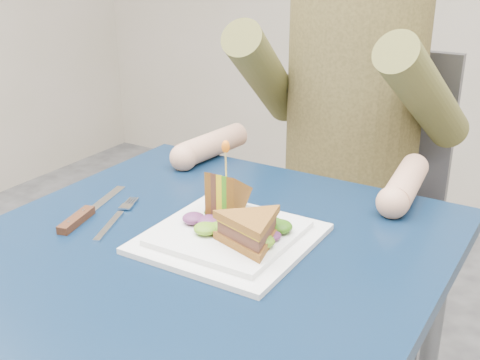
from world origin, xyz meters
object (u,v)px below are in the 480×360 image
Objects in this scene: plate at (230,236)px; sandwich_upright at (226,198)px; diner at (353,67)px; knife at (82,216)px; table at (206,283)px; chair at (359,195)px; sandwich_flat at (251,230)px; fork at (115,219)px.

plate is 0.07m from sandwich_upright.
diner is 3.41× the size of knife.
table is 0.81× the size of chair.
diner is 4.69× the size of sandwich_flat.
fork is (-0.18, -0.76, 0.19)m from chair.
sandwich_flat reaches higher than plate.
chair is 7.56× the size of sandwich_upright.
diner reaches higher than plate.
sandwich_upright is at bearing 24.67° from knife.
table is 0.69m from diner.
plate reaches higher than fork.
fork is at bearing -103.54° from chair.
knife is at bearing -153.78° from fork.
diner is 0.66m from sandwich_flat.
plate is at bearing 13.19° from knife.
knife is (-0.05, -0.03, 0.00)m from fork.
diner is (-0.00, -0.11, 0.37)m from chair.
plate is at bearing -86.81° from diner.
sandwich_upright reaches higher than knife.
knife is (-0.24, -0.04, 0.09)m from table.
knife is at bearing -166.81° from plate.
diner is (-0.00, 0.63, 0.26)m from table.
diner is 2.87× the size of plate.
table is 1.01× the size of diner.
knife is at bearing -173.26° from sandwich_flat.
sandwich_flat reaches higher than table.
diner reaches higher than fork.
sandwich_upright is at bearing -90.07° from diner.
knife is (-0.33, -0.04, -0.04)m from sandwich_flat.
sandwich_flat is (0.09, -0.64, -0.14)m from diner.
knife is (-0.27, -0.06, -0.00)m from plate.
plate is 0.22m from fork.
table is 4.32× the size of fork.
fork is 0.06m from knife.
sandwich_flat is at bearing -0.99° from table.
knife is (-0.24, -0.11, -0.05)m from sandwich_upright.
plate is 0.28m from knife.
sandwich_upright is at bearing 90.60° from table.
knife reaches higher than table.
fork is at bearing -170.34° from plate.
diner is at bearing 89.93° from sandwich_upright.
diner is at bearing -90.00° from chair.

